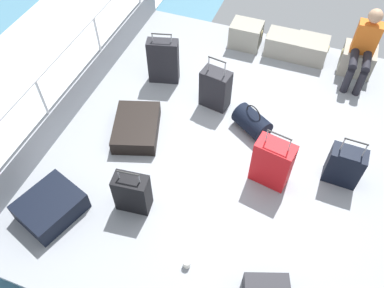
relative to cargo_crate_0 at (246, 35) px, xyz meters
name	(u,v)px	position (x,y,z in m)	size (l,w,h in m)	color
ground_plane	(223,143)	(0.30, -2.16, -0.24)	(4.40, 5.20, 0.06)	gray
gunwale_port	(80,91)	(-1.87, -2.16, 0.02)	(0.06, 5.20, 0.45)	gray
railing_port	(71,60)	(-1.87, -2.16, 0.58)	(0.04, 4.20, 1.02)	silver
sea_wake	(11,96)	(-3.30, -2.16, -0.55)	(12.00, 12.00, 0.01)	teal
cargo_crate_0	(246,35)	(0.00, 0.00, 0.00)	(0.54, 0.40, 0.41)	gray
cargo_crate_1	(283,44)	(0.63, 0.01, -0.03)	(0.57, 0.42, 0.35)	gray
cargo_crate_2	(311,49)	(1.08, 0.03, -0.03)	(0.53, 0.46, 0.34)	gray
cargo_crate_3	(357,60)	(1.80, -0.02, 0.00)	(0.52, 0.44, 0.41)	#9E9989
passenger_seated	(364,46)	(1.80, -0.21, 0.38)	(0.34, 0.66, 1.11)	orange
suitcase_0	(163,61)	(-0.94, -1.27, 0.15)	(0.49, 0.30, 0.84)	black
suitcase_1	(272,163)	(1.01, -2.54, 0.13)	(0.49, 0.33, 0.86)	red
suitcase_3	(132,193)	(-0.40, -3.47, 0.07)	(0.42, 0.26, 0.68)	black
suitcase_4	(137,127)	(-0.87, -2.42, -0.10)	(0.80, 0.94, 0.22)	black
suitcase_5	(51,207)	(-1.26, -3.90, -0.07)	(0.77, 0.83, 0.26)	black
suitcase_6	(344,166)	(1.84, -2.23, 0.06)	(0.42, 0.26, 0.74)	black
suitcase_7	(215,89)	(-0.04, -1.52, 0.10)	(0.44, 0.31, 0.83)	black
duffel_bag	(252,122)	(0.59, -1.82, -0.05)	(0.59, 0.52, 0.44)	black
paper_cup	(187,263)	(0.45, -3.95, -0.16)	(0.08, 0.08, 0.10)	white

